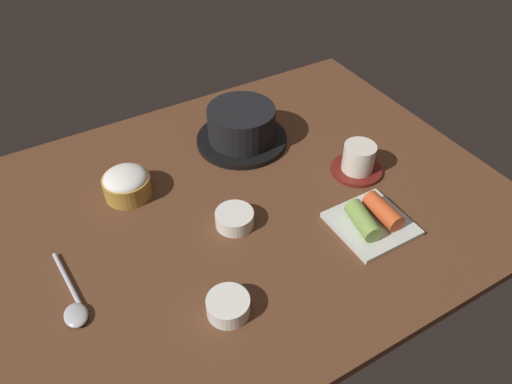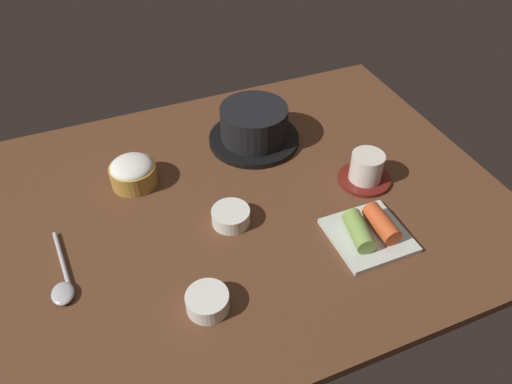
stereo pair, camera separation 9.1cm
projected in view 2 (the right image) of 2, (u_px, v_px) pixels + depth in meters
dining_table at (243, 203)px, 94.35cm from camera, size 100.00×76.00×2.00cm
stone_pot at (254, 126)px, 104.70cm from camera, size 19.91×19.91×8.57cm
rice_bowl at (133, 172)px, 95.30cm from camera, size 9.16×9.16×5.76cm
tea_cup_with_saucer at (366, 170)px, 95.74cm from camera, size 10.53×10.53×6.56cm
banchan_cup_center at (231, 216)px, 88.23cm from camera, size 7.10×7.10×2.90cm
kimchi_plate at (369, 231)px, 85.40cm from camera, size 13.34×13.34×4.37cm
side_bowl_near at (207, 301)px, 74.65cm from camera, size 6.84×6.84×3.01cm
spoon at (63, 283)px, 78.33cm from camera, size 3.60×16.57×1.35cm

